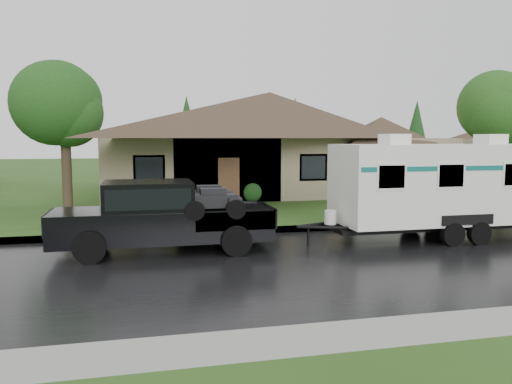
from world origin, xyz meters
TOP-DOWN VIEW (x-y plane):
  - ground at (0.00, 0.00)m, footprint 140.00×140.00m
  - road at (0.00, -2.00)m, footprint 140.00×8.00m
  - curb at (0.00, 2.25)m, footprint 140.00×0.50m
  - lawn at (0.00, 15.00)m, footprint 140.00×26.00m
  - house_main at (2.29, 13.84)m, footprint 19.44×10.80m
  - tree_left_green at (-8.28, 8.69)m, footprint 3.70×3.70m
  - tree_right_green at (13.12, 8.66)m, footprint 3.86×3.86m
  - shrub_row at (2.00, 9.30)m, footprint 13.60×1.00m
  - pickup_truck at (-4.71, 0.09)m, footprint 5.90×2.24m
  - travel_trailer at (4.09, 0.09)m, footprint 7.28×2.56m

SIDE VIEW (x-z plane):
  - ground at x=0.00m, z-range 0.00..0.00m
  - road at x=0.00m, z-range 0.00..0.01m
  - curb at x=0.00m, z-range 0.00..0.15m
  - lawn at x=0.00m, z-range 0.00..0.15m
  - shrub_row at x=2.00m, z-range 0.15..1.15m
  - pickup_truck at x=-4.71m, z-range 0.07..2.04m
  - travel_trailer at x=4.09m, z-range 0.10..3.37m
  - house_main at x=2.29m, z-range 0.14..7.04m
  - tree_left_green at x=-8.28m, z-range 1.34..7.46m
  - tree_right_green at x=13.12m, z-range 1.39..7.78m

